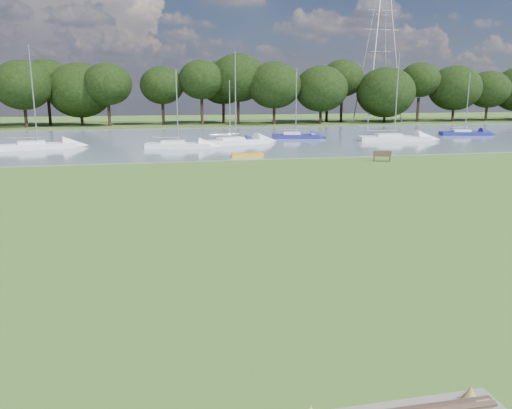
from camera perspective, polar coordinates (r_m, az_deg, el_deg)
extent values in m
plane|color=olive|center=(21.14, -0.77, -3.00)|extent=(220.00, 220.00, 0.00)
cube|color=gray|center=(62.33, -8.64, 7.30)|extent=(220.00, 40.00, 0.10)
cube|color=#4C6626|center=(92.20, -9.94, 8.96)|extent=(220.00, 20.00, 0.40)
cube|color=brown|center=(43.68, 13.33, 5.14)|extent=(0.25, 0.45, 0.46)
cube|color=brown|center=(43.77, 15.04, 5.07)|extent=(0.25, 0.45, 0.46)
cube|color=brown|center=(43.69, 14.20, 5.41)|extent=(1.57, 0.99, 0.05)
cube|color=brown|center=(43.46, 14.24, 5.69)|extent=(1.42, 0.62, 0.45)
cube|color=#E7A110|center=(45.16, -1.00, 5.68)|extent=(2.96, 0.84, 0.29)
cylinder|color=#97999E|center=(97.20, 13.39, 16.77)|extent=(0.23, 0.23, 25.92)
cylinder|color=#97999E|center=(99.21, 15.86, 16.55)|extent=(0.23, 0.23, 25.92)
cylinder|color=#97999E|center=(101.31, 12.24, 16.65)|extent=(0.23, 0.23, 25.92)
cylinder|color=#97999E|center=(103.24, 14.63, 16.45)|extent=(0.23, 0.23, 25.92)
cube|color=#97999E|center=(100.58, 14.16, 18.81)|extent=(6.80, 0.15, 0.15)
cube|color=#97999E|center=(101.01, 14.27, 20.71)|extent=(5.64, 0.15, 0.15)
cylinder|color=black|center=(90.01, -24.86, 9.38)|extent=(0.55, 0.55, 4.21)
ellipsoid|color=black|center=(89.96, -25.17, 12.64)|extent=(7.72, 7.72, 6.56)
cylinder|color=black|center=(88.80, -20.40, 9.83)|extent=(0.55, 0.55, 4.53)
ellipsoid|color=black|center=(88.77, -20.68, 13.39)|extent=(8.82, 8.82, 7.50)
cylinder|color=black|center=(88.15, -15.80, 9.81)|extent=(0.55, 0.55, 3.57)
ellipsoid|color=black|center=(88.08, -15.98, 12.65)|extent=(9.92, 9.92, 8.44)
cylinder|color=black|center=(88.03, -11.19, 10.14)|extent=(0.55, 0.55, 3.89)
ellipsoid|color=black|center=(87.97, -11.33, 13.24)|extent=(7.72, 7.72, 6.56)
cylinder|color=black|center=(88.47, -6.59, 10.41)|extent=(0.55, 0.55, 4.21)
ellipsoid|color=black|center=(88.42, -6.67, 13.74)|extent=(8.82, 8.82, 7.50)
cylinder|color=black|center=(89.45, -2.05, 10.61)|extent=(0.55, 0.55, 4.53)
ellipsoid|color=black|center=(89.42, -2.08, 14.16)|extent=(9.92, 9.92, 8.44)
cylinder|color=black|center=(90.99, 2.37, 10.35)|extent=(0.55, 0.55, 3.57)
ellipsoid|color=black|center=(90.92, 2.39, 13.10)|extent=(7.72, 7.72, 6.56)
cylinder|color=black|center=(93.01, 6.61, 10.42)|extent=(0.55, 0.55, 3.89)
ellipsoid|color=black|center=(92.95, 6.69, 13.35)|extent=(8.82, 8.82, 7.50)
cylinder|color=black|center=(95.50, 10.66, 10.44)|extent=(0.55, 0.55, 4.21)
ellipsoid|color=black|center=(95.45, 10.79, 13.53)|extent=(9.92, 9.92, 8.44)
cylinder|color=black|center=(98.42, 14.48, 10.42)|extent=(0.55, 0.55, 4.53)
ellipsoid|color=black|center=(98.39, 14.66, 13.63)|extent=(7.72, 7.72, 6.56)
cylinder|color=black|center=(101.77, 18.04, 10.00)|extent=(0.55, 0.55, 3.57)
ellipsoid|color=black|center=(101.70, 18.22, 12.45)|extent=(8.82, 8.82, 7.50)
cylinder|color=black|center=(105.45, 21.39, 9.91)|extent=(0.55, 0.55, 3.89)
ellipsoid|color=black|center=(105.39, 21.60, 12.49)|extent=(9.92, 9.92, 8.44)
cylinder|color=black|center=(109.46, 24.49, 9.80)|extent=(0.55, 0.55, 4.21)
ellipsoid|color=black|center=(109.42, 24.75, 12.48)|extent=(7.72, 7.72, 6.56)
cube|color=navy|center=(63.41, 4.55, 7.86)|extent=(6.18, 2.98, 0.72)
cube|color=white|center=(63.35, 4.12, 8.26)|extent=(2.33, 1.75, 0.46)
cylinder|color=#A5A8AD|center=(63.20, 4.62, 11.62)|extent=(0.12, 0.12, 8.00)
cube|color=navy|center=(56.23, -2.98, 7.22)|extent=(5.92, 2.26, 0.62)
cube|color=white|center=(56.07, -3.44, 7.59)|extent=(2.15, 1.49, 0.40)
cylinder|color=#A5A8AD|center=(56.01, -3.02, 10.67)|extent=(0.11, 0.11, 6.49)
cube|color=white|center=(62.01, 15.52, 7.37)|extent=(8.48, 3.84, 0.80)
cube|color=white|center=(61.79, 14.96, 7.84)|extent=(3.16, 2.32, 0.51)
cylinder|color=#A5A8AD|center=(61.79, 15.79, 11.93)|extent=(0.14, 0.14, 9.53)
cube|color=white|center=(56.07, -2.32, 7.27)|extent=(8.10, 4.20, 0.74)
cube|color=white|center=(55.76, -2.91, 7.70)|extent=(3.09, 2.39, 0.48)
cylinder|color=#A5A8AD|center=(55.82, -2.37, 12.28)|extent=(0.13, 0.13, 9.46)
cube|color=navy|center=(73.40, 22.75, 7.57)|extent=(6.70, 3.22, 0.69)
cube|color=white|center=(73.18, 22.40, 7.92)|extent=(2.52, 1.89, 0.45)
cylinder|color=#A5A8AD|center=(73.22, 23.02, 10.67)|extent=(0.12, 0.12, 7.67)
cube|color=white|center=(56.16, -23.65, 6.24)|extent=(7.63, 3.56, 0.75)
cube|color=white|center=(56.11, -24.30, 6.65)|extent=(2.86, 2.13, 0.48)
cylinder|color=#A5A8AD|center=(55.91, -24.12, 11.37)|extent=(0.13, 0.13, 9.76)
cube|color=white|center=(52.80, -8.87, 6.78)|extent=(6.96, 3.28, 0.72)
cube|color=white|center=(52.84, -9.46, 7.24)|extent=(2.61, 1.95, 0.46)
cylinder|color=#A5A8AD|center=(52.55, -9.01, 10.99)|extent=(0.12, 0.12, 7.45)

